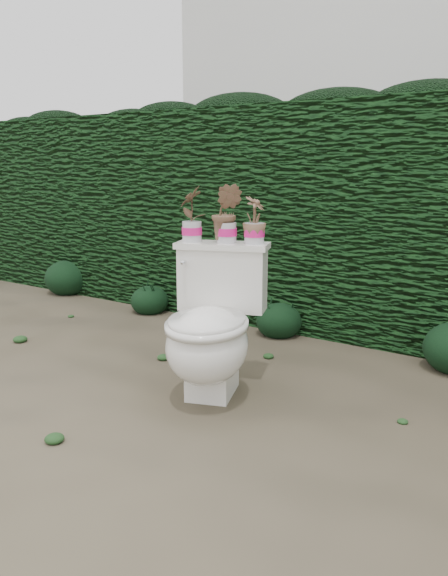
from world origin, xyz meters
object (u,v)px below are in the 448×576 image
Objects in this scene: potted_plant_center at (227,215)px; potted_plant_right at (254,222)px; toilet at (211,330)px; potted_plant_left at (192,215)px.

potted_plant_center is 0.15m from potted_plant_right.
potted_plant_right is (0.14, 0.05, -0.03)m from potted_plant_center.
toilet is 2.65× the size of potted_plant_center.
potted_plant_center is at bearing 84.50° from toilet.
toilet is 0.61m from potted_plant_right.
potted_plant_right reaches higher than toilet.
potted_plant_center reaches higher than potted_plant_right.
toilet is 2.76× the size of potted_plant_left.
toilet is 0.64m from potted_plant_left.
potted_plant_right is (0.32, 0.12, -0.03)m from potted_plant_left.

